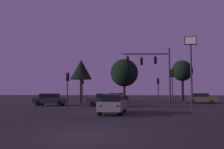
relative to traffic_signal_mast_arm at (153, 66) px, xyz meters
name	(u,v)px	position (x,y,z in m)	size (l,w,h in m)	color
ground_plane	(123,104)	(-4.03, 5.99, -4.83)	(168.00, 168.00, 0.00)	#262326
traffic_signal_mast_arm	(153,66)	(0.00, 0.00, 0.00)	(6.20, 0.66, 7.06)	#232326
traffic_light_corner_left	(67,83)	(-9.52, -3.51, -2.12)	(0.34, 0.37, 3.81)	#232326
traffic_light_corner_right	(172,80)	(1.90, -1.95, -1.82)	(0.34, 0.37, 4.25)	#232326
traffic_light_median	(158,85)	(1.12, 6.14, -2.16)	(0.30, 0.35, 3.74)	#232326
traffic_light_far_side	(83,85)	(-9.46, 3.34, -2.15)	(0.31, 0.36, 3.75)	#232326
car_nearside_lane	(113,104)	(-3.89, -9.62, -4.04)	(1.95, 4.55, 1.52)	gray
car_crossing_left	(50,99)	(-12.77, 0.03, -4.04)	(4.24, 2.13, 1.52)	#232328
car_crossing_right	(106,100)	(-5.65, -0.59, -4.03)	(4.40, 2.02, 1.52)	#232328
car_far_lane	(116,97)	(-5.69, 13.78, -4.04)	(4.31, 3.21, 1.52)	#0F1947
car_parked_lot	(202,98)	(7.56, 7.47, -4.04)	(4.31, 2.80, 1.52)	#473828
store_sign_illuminated	(191,56)	(4.46, 0.17, 1.18)	(1.42, 0.41, 8.37)	#232326
tree_behind_sign	(81,70)	(-10.66, 7.21, 0.36)	(3.40, 3.40, 6.76)	black
tree_left_far	(124,73)	(-3.83, 6.16, -0.29)	(4.11, 4.11, 6.61)	black
tree_center_horizon	(182,71)	(7.00, 18.58, 1.02)	(4.09, 4.09, 7.95)	black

